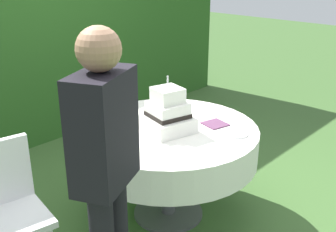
{
  "coord_description": "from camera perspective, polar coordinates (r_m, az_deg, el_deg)",
  "views": [
    {
      "loc": [
        -2.0,
        -1.85,
        1.87
      ],
      "look_at": [
        -0.02,
        -0.02,
        0.82
      ],
      "focal_mm": 44.35,
      "sensor_mm": 36.0,
      "label": 1
    }
  ],
  "objects": [
    {
      "name": "ground_plane",
      "position": [
        3.31,
        0.04,
        -13.21
      ],
      "size": [
        20.0,
        20.0,
        0.0
      ],
      "primitive_type": "plane",
      "color": "#3D602D"
    },
    {
      "name": "foliage_hedge",
      "position": [
        4.47,
        -20.53,
        11.79
      ],
      "size": [
        5.73,
        0.52,
        2.47
      ],
      "primitive_type": "cube",
      "color": "#28561E",
      "rests_on": "ground_plane"
    },
    {
      "name": "cake_table",
      "position": [
        3.01,
        0.04,
        -3.71
      ],
      "size": [
        1.29,
        1.29,
        0.72
      ],
      "color": "#4C4C51",
      "rests_on": "ground_plane"
    },
    {
      "name": "wedding_cake",
      "position": [
        2.87,
        -0.01,
        0.27
      ],
      "size": [
        0.38,
        0.37,
        0.4
      ],
      "color": "white",
      "rests_on": "cake_table"
    },
    {
      "name": "serving_plate_near",
      "position": [
        2.63,
        -7.36,
        -4.71
      ],
      "size": [
        0.15,
        0.15,
        0.01
      ],
      "primitive_type": "cylinder",
      "color": "white",
      "rests_on": "cake_table"
    },
    {
      "name": "serving_plate_far",
      "position": [
        3.28,
        -6.56,
        0.72
      ],
      "size": [
        0.13,
        0.13,
        0.01
      ],
      "primitive_type": "cylinder",
      "color": "white",
      "rests_on": "cake_table"
    },
    {
      "name": "serving_plate_left",
      "position": [
        3.11,
        -7.69,
        -0.51
      ],
      "size": [
        0.14,
        0.14,
        0.01
      ],
      "primitive_type": "cylinder",
      "color": "white",
      "rests_on": "cake_table"
    },
    {
      "name": "serving_plate_right",
      "position": [
        2.88,
        9.48,
        -2.45
      ],
      "size": [
        0.15,
        0.15,
        0.01
      ],
      "primitive_type": "cylinder",
      "color": "white",
      "rests_on": "cake_table"
    },
    {
      "name": "napkin_stack",
      "position": [
        3.03,
        6.49,
        -1.09
      ],
      "size": [
        0.19,
        0.19,
        0.01
      ],
      "primitive_type": "cube",
      "rotation": [
        0.0,
        0.0,
        -0.24
      ],
      "color": "#603856",
      "rests_on": "cake_table"
    },
    {
      "name": "garden_chair",
      "position": [
        2.61,
        -21.52,
        -11.1
      ],
      "size": [
        0.46,
        0.46,
        0.89
      ],
      "color": "white",
      "rests_on": "ground_plane"
    },
    {
      "name": "standing_person",
      "position": [
        1.99,
        -8.53,
        -7.18
      ],
      "size": [
        0.41,
        0.33,
        1.6
      ],
      "color": "black",
      "rests_on": "ground_plane"
    }
  ]
}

